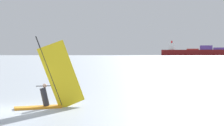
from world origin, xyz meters
TOP-DOWN VIEW (x-y plane):
  - ground_plane at (0.00, 0.00)m, footprint 4000.00×4000.00m
  - windsurfer at (1.75, 0.96)m, footprint 3.62×1.73m
  - cargo_ship at (196.40, 845.93)m, footprint 209.75×59.07m
  - distant_headland at (80.57, 1367.75)m, footprint 849.56×645.15m

SIDE VIEW (x-z plane):
  - ground_plane at x=0.00m, z-range 0.00..0.00m
  - windsurfer at x=1.75m, z-range -1.00..2.96m
  - cargo_ship at x=196.40m, z-range -9.01..27.51m
  - distant_headland at x=80.57m, z-range 0.00..47.73m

